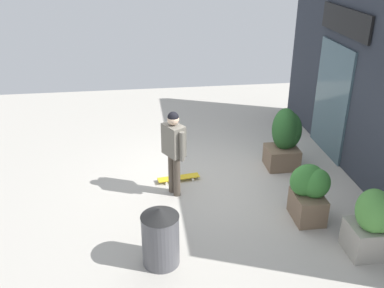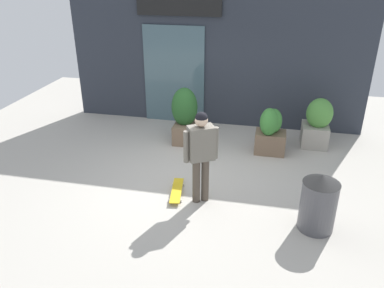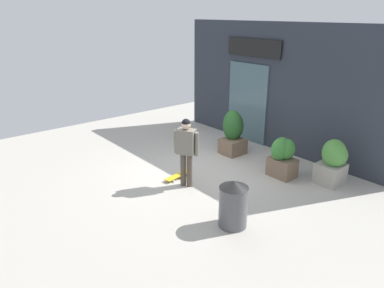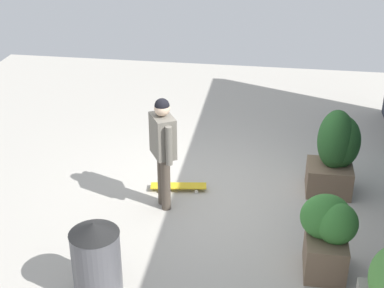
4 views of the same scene
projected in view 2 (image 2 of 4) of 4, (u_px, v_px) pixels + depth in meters
The scene contains 8 objects.
ground_plane at pixel (189, 177), 7.44m from camera, with size 12.00×12.00×0.00m, color #B2ADA3.
building_facade at pixel (214, 52), 9.29m from camera, with size 7.20×0.31×3.63m.
skateboarder at pixel (201, 149), 6.31m from camera, with size 0.53×0.43×1.64m.
skateboard at pixel (177, 190), 6.90m from camera, with size 0.31×0.85×0.08m.
planter_box_left at pixel (185, 114), 8.71m from camera, with size 0.66×0.72×1.27m.
planter_box_right at pixel (318, 119), 8.50m from camera, with size 0.61×0.61×1.12m.
planter_box_mid at pixel (271, 130), 8.22m from camera, with size 0.64×0.66×1.01m.
trash_bin at pixel (319, 202), 5.84m from camera, with size 0.56×0.56×0.95m.
Camera 2 is at (1.41, -6.29, 3.78)m, focal length 36.08 mm.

